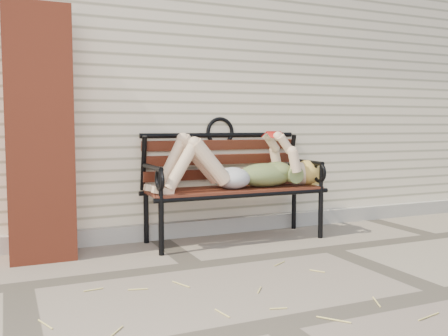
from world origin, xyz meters
name	(u,v)px	position (x,y,z in m)	size (l,w,h in m)	color
ground	(329,249)	(0.00, 0.00, 0.00)	(80.00, 80.00, 0.00)	gray
house_wall	(203,95)	(0.00, 3.00, 1.50)	(8.00, 4.00, 3.00)	beige
foundation_strip	(274,221)	(0.00, 0.97, 0.07)	(8.00, 0.10, 0.15)	#AAA499
brick_pillar	(39,134)	(-2.30, 0.75, 1.00)	(0.50, 0.50, 2.00)	#9C3A23
garden_bench	(230,170)	(-0.61, 0.74, 0.65)	(1.78, 0.71, 1.15)	black
reading_woman	(238,167)	(-0.59, 0.60, 0.69)	(1.68, 0.38, 0.53)	#093144
straw_scatter	(178,329)	(-1.75, -1.10, 0.01)	(2.66, 1.49, 0.01)	#D5C167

